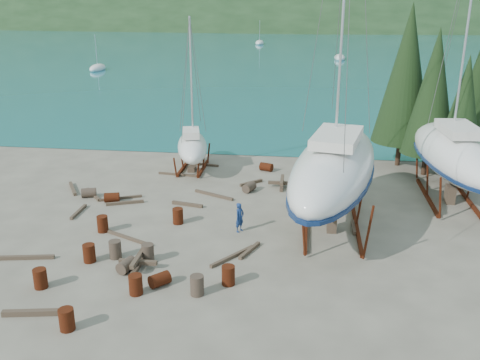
# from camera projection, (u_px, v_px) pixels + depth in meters

# --- Properties ---
(ground) EXTENTS (600.00, 600.00, 0.00)m
(ground) POSITION_uv_depth(u_px,v_px,m) (220.00, 238.00, 27.64)
(ground) COLOR #5E574A
(ground) RESTS_ON ground
(bay_water) EXTENTS (700.00, 700.00, 0.00)m
(bay_water) POSITION_uv_depth(u_px,v_px,m) (304.00, 14.00, 322.51)
(bay_water) COLOR #1B708A
(bay_water) RESTS_ON ground
(far_hill) EXTENTS (800.00, 360.00, 110.00)m
(far_hill) POSITION_uv_depth(u_px,v_px,m) (304.00, 14.00, 327.20)
(far_hill) COLOR #1E361B
(far_hill) RESTS_ON ground
(far_house_left) EXTENTS (6.60, 5.60, 5.60)m
(far_house_left) POSITION_uv_depth(u_px,v_px,m) (147.00, 17.00, 211.64)
(far_house_left) COLOR beige
(far_house_left) RESTS_ON ground
(far_house_center) EXTENTS (6.60, 5.60, 5.60)m
(far_house_center) POSITION_uv_depth(u_px,v_px,m) (248.00, 18.00, 206.90)
(far_house_center) COLOR beige
(far_house_center) RESTS_ON ground
(far_house_right) EXTENTS (6.60, 5.60, 5.60)m
(far_house_right) POSITION_uv_depth(u_px,v_px,m) (379.00, 18.00, 200.98)
(far_house_right) COLOR beige
(far_house_right) RESTS_ON ground
(cypress_near_right) EXTENTS (3.60, 3.60, 10.00)m
(cypress_near_right) POSITION_uv_depth(u_px,v_px,m) (433.00, 92.00, 35.48)
(cypress_near_right) COLOR black
(cypress_near_right) RESTS_ON ground
(cypress_mid_right) EXTENTS (3.06, 3.06, 8.50)m
(cypress_mid_right) POSITION_uv_depth(u_px,v_px,m) (463.00, 112.00, 33.72)
(cypress_mid_right) COLOR black
(cypress_mid_right) RESTS_ON ground
(cypress_back_left) EXTENTS (4.14, 4.14, 11.50)m
(cypress_back_left) POSITION_uv_depth(u_px,v_px,m) (406.00, 74.00, 37.24)
(cypress_back_left) COLOR black
(cypress_back_left) RESTS_ON ground
(cypress_far_right) EXTENTS (3.24, 3.24, 9.00)m
(cypress_far_right) POSITION_uv_depth(u_px,v_px,m) (475.00, 99.00, 36.25)
(cypress_far_right) COLOR black
(cypress_far_right) RESTS_ON ground
(moored_boat_left) EXTENTS (2.00, 5.00, 6.05)m
(moored_boat_left) POSITION_uv_depth(u_px,v_px,m) (98.00, 68.00, 87.23)
(moored_boat_left) COLOR silver
(moored_boat_left) RESTS_ON ground
(moored_boat_mid) EXTENTS (2.00, 5.00, 6.05)m
(moored_boat_mid) POSITION_uv_depth(u_px,v_px,m) (340.00, 58.00, 101.22)
(moored_boat_mid) COLOR silver
(moored_boat_mid) RESTS_ON ground
(moored_boat_far) EXTENTS (2.00, 5.00, 6.05)m
(moored_boat_far) POSITION_uv_depth(u_px,v_px,m) (260.00, 43.00, 131.43)
(moored_boat_far) COLOR silver
(moored_boat_far) RESTS_ON ground
(large_sailboat_near) EXTENTS (6.56, 13.84, 20.98)m
(large_sailboat_near) POSITION_uv_depth(u_px,v_px,m) (334.00, 167.00, 28.04)
(large_sailboat_near) COLOR silver
(large_sailboat_near) RESTS_ON ground
(large_sailboat_far) EXTENTS (4.33, 11.82, 18.31)m
(large_sailboat_far) POSITION_uv_depth(u_px,v_px,m) (453.00, 153.00, 31.92)
(large_sailboat_far) COLOR silver
(large_sailboat_far) RESTS_ON ground
(small_sailboat_shore) EXTENTS (3.51, 6.90, 10.58)m
(small_sailboat_shore) POSITION_uv_depth(u_px,v_px,m) (192.00, 146.00, 37.81)
(small_sailboat_shore) COLOR silver
(small_sailboat_shore) RESTS_ON ground
(worker) EXTENTS (0.63, 0.70, 1.60)m
(worker) POSITION_uv_depth(u_px,v_px,m) (240.00, 217.00, 28.22)
(worker) COLOR navy
(worker) RESTS_ON ground
(drum_0) EXTENTS (0.58, 0.58, 0.88)m
(drum_0) POSITION_uv_depth(u_px,v_px,m) (40.00, 278.00, 22.91)
(drum_0) COLOR #5D1D10
(drum_0) RESTS_ON ground
(drum_1) EXTENTS (0.83, 1.02, 0.58)m
(drum_1) POSITION_uv_depth(u_px,v_px,m) (127.00, 265.00, 24.31)
(drum_1) COLOR #2D2823
(drum_1) RESTS_ON ground
(drum_2) EXTENTS (0.99, 0.77, 0.58)m
(drum_2) POSITION_uv_depth(u_px,v_px,m) (112.00, 197.00, 32.39)
(drum_2) COLOR #5D1D10
(drum_2) RESTS_ON ground
(drum_3) EXTENTS (0.58, 0.58, 0.88)m
(drum_3) POSITION_uv_depth(u_px,v_px,m) (67.00, 319.00, 20.03)
(drum_3) COLOR #5D1D10
(drum_3) RESTS_ON ground
(drum_4) EXTENTS (1.03, 0.86, 0.58)m
(drum_4) POSITION_uv_depth(u_px,v_px,m) (266.00, 167.00, 38.06)
(drum_4) COLOR #5D1D10
(drum_4) RESTS_ON ground
(drum_5) EXTENTS (0.58, 0.58, 0.88)m
(drum_5) POSITION_uv_depth(u_px,v_px,m) (148.00, 253.00, 25.15)
(drum_5) COLOR #2D2823
(drum_5) RESTS_ON ground
(drum_7) EXTENTS (0.58, 0.58, 0.88)m
(drum_7) POSITION_uv_depth(u_px,v_px,m) (228.00, 275.00, 23.16)
(drum_7) COLOR #5D1D10
(drum_7) RESTS_ON ground
(drum_8) EXTENTS (0.58, 0.58, 0.88)m
(drum_8) POSITION_uv_depth(u_px,v_px,m) (103.00, 224.00, 28.31)
(drum_8) COLOR #5D1D10
(drum_8) RESTS_ON ground
(drum_10) EXTENTS (0.58, 0.58, 0.88)m
(drum_10) POSITION_uv_depth(u_px,v_px,m) (136.00, 285.00, 22.42)
(drum_10) COLOR #5D1D10
(drum_10) RESTS_ON ground
(drum_11) EXTENTS (0.90, 1.04, 0.58)m
(drum_11) POSITION_uv_depth(u_px,v_px,m) (249.00, 187.00, 34.09)
(drum_11) COLOR #2D2823
(drum_11) RESTS_ON ground
(drum_12) EXTENTS (1.03, 1.04, 0.58)m
(drum_12) POSITION_uv_depth(u_px,v_px,m) (160.00, 280.00, 23.11)
(drum_12) COLOR #5D1D10
(drum_12) RESTS_ON ground
(drum_13) EXTENTS (0.58, 0.58, 0.88)m
(drum_13) POSITION_uv_depth(u_px,v_px,m) (89.00, 253.00, 25.13)
(drum_13) COLOR #5D1D10
(drum_13) RESTS_ON ground
(drum_14) EXTENTS (0.58, 0.58, 0.88)m
(drum_14) POSITION_uv_depth(u_px,v_px,m) (178.00, 216.00, 29.32)
(drum_14) COLOR #5D1D10
(drum_14) RESTS_ON ground
(drum_15) EXTENTS (1.02, 0.83, 0.58)m
(drum_15) POSITION_uv_depth(u_px,v_px,m) (89.00, 193.00, 33.16)
(drum_15) COLOR #2D2823
(drum_15) RESTS_ON ground
(drum_16) EXTENTS (0.58, 0.58, 0.88)m
(drum_16) POSITION_uv_depth(u_px,v_px,m) (115.00, 249.00, 25.50)
(drum_16) COLOR #2D2823
(drum_16) RESTS_ON ground
(drum_17) EXTENTS (0.58, 0.58, 0.88)m
(drum_17) POSITION_uv_depth(u_px,v_px,m) (197.00, 285.00, 22.37)
(drum_17) COLOR #2D2823
(drum_17) RESTS_ON ground
(timber_0) EXTENTS (2.89, 0.54, 0.14)m
(timber_0) POSITION_uv_depth(u_px,v_px,m) (178.00, 175.00, 37.15)
(timber_0) COLOR #4E392D
(timber_0) RESTS_ON ground
(timber_1) EXTENTS (0.23, 1.67, 0.19)m
(timber_1) POSITION_uv_depth(u_px,v_px,m) (354.00, 227.00, 28.75)
(timber_1) COLOR #4E392D
(timber_1) RESTS_ON ground
(timber_2) EXTENTS (1.38, 2.15, 0.19)m
(timber_2) POSITION_uv_depth(u_px,v_px,m) (73.00, 189.00, 34.43)
(timber_2) COLOR #4E392D
(timber_2) RESTS_ON ground
(timber_3) EXTENTS (2.80, 1.49, 0.15)m
(timber_3) POSITION_uv_depth(u_px,v_px,m) (129.00, 238.00, 27.49)
(timber_3) COLOR #4E392D
(timber_3) RESTS_ON ground
(timber_4) EXTENTS (2.15, 0.97, 0.17)m
(timber_4) POSITION_uv_depth(u_px,v_px,m) (125.00, 203.00, 32.12)
(timber_4) COLOR #4E392D
(timber_4) RESTS_ON ground
(timber_5) EXTENTS (1.85, 2.39, 0.16)m
(timber_5) POSITION_uv_depth(u_px,v_px,m) (233.00, 256.00, 25.60)
(timber_5) COLOR #4E392D
(timber_5) RESTS_ON ground
(timber_6) EXTENTS (1.42, 1.34, 0.19)m
(timber_6) POSITION_uv_depth(u_px,v_px,m) (251.00, 183.00, 35.46)
(timber_6) COLOR #4E392D
(timber_6) RESTS_ON ground
(timber_7) EXTENTS (0.90, 1.82, 0.17)m
(timber_7) POSITION_uv_depth(u_px,v_px,m) (250.00, 250.00, 26.17)
(timber_7) COLOR #4E392D
(timber_7) RESTS_ON ground
(timber_8) EXTENTS (1.95, 0.61, 0.19)m
(timber_8) POSITION_uv_depth(u_px,v_px,m) (187.00, 204.00, 31.86)
(timber_8) COLOR #4E392D
(timber_8) RESTS_ON ground
(timber_9) EXTENTS (2.49, 0.61, 0.15)m
(timber_9) POSITION_uv_depth(u_px,v_px,m) (203.00, 164.00, 39.35)
(timber_9) COLOR #4E392D
(timber_9) RESTS_ON ground
(timber_10) EXTENTS (2.64, 1.41, 0.16)m
(timber_10) POSITION_uv_depth(u_px,v_px,m) (214.00, 195.00, 33.37)
(timber_10) COLOR #4E392D
(timber_10) RESTS_ON ground
(timber_12) EXTENTS (0.17, 2.04, 0.17)m
(timber_12) POSITION_uv_depth(u_px,v_px,m) (78.00, 212.00, 30.80)
(timber_12) COLOR #4E392D
(timber_12) RESTS_ON ground
(timber_14) EXTENTS (3.15, 0.74, 0.18)m
(timber_14) POSITION_uv_depth(u_px,v_px,m) (21.00, 258.00, 25.45)
(timber_14) COLOR #4E392D
(timber_14) RESTS_ON ground
(timber_15) EXTENTS (2.41, 1.20, 0.15)m
(timber_15) POSITION_uv_depth(u_px,v_px,m) (121.00, 198.00, 32.89)
(timber_15) COLOR #4E392D
(timber_15) RESTS_ON ground
(timber_16) EXTENTS (2.43, 0.64, 0.23)m
(timber_16) POSITION_uv_depth(u_px,v_px,m) (33.00, 313.00, 21.03)
(timber_16) COLOR #4E392D
(timber_16) RESTS_ON ground
(timber_17) EXTENTS (1.61, 1.95, 0.16)m
(timber_17) POSITION_uv_depth(u_px,v_px,m) (93.00, 194.00, 33.45)
(timber_17) COLOR #4E392D
(timber_17) RESTS_ON ground
(timber_pile_fore) EXTENTS (1.80, 1.80, 0.60)m
(timber_pile_fore) POSITION_uv_depth(u_px,v_px,m) (138.00, 262.00, 24.59)
(timber_pile_fore) COLOR #4E392D
(timber_pile_fore) RESTS_ON ground
(timber_pile_aft) EXTENTS (1.80, 1.80, 0.60)m
(timber_pile_aft) POSITION_uv_depth(u_px,v_px,m) (282.00, 183.00, 34.83)
(timber_pile_aft) COLOR #4E392D
(timber_pile_aft) RESTS_ON ground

